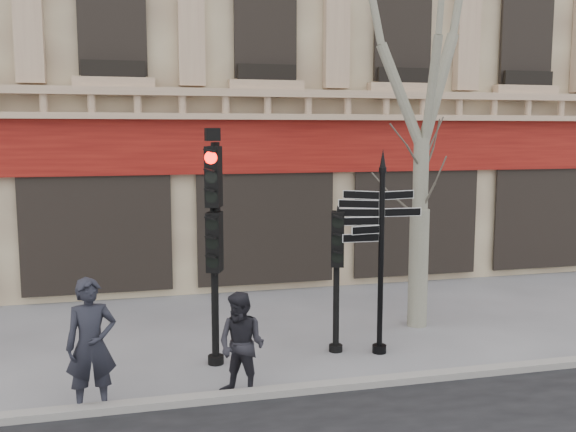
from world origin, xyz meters
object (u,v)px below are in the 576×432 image
(fingerpost, at_px, (382,217))
(pedestrian_b, at_px, (242,345))
(traffic_signal_secondary, at_px, (337,254))
(pedestrian_a, at_px, (91,346))
(traffic_signal_main, at_px, (214,218))

(fingerpost, height_order, pedestrian_b, fingerpost)
(fingerpost, height_order, traffic_signal_secondary, fingerpost)
(fingerpost, distance_m, pedestrian_a, 5.25)
(pedestrian_b, bearing_deg, traffic_signal_secondary, 77.09)
(pedestrian_a, height_order, pedestrian_b, pedestrian_a)
(traffic_signal_main, distance_m, traffic_signal_secondary, 2.32)
(fingerpost, xyz_separation_m, traffic_signal_main, (-2.93, 0.15, 0.07))
(traffic_signal_main, xyz_separation_m, pedestrian_a, (-1.94, -1.45, -1.57))
(pedestrian_a, xyz_separation_m, pedestrian_b, (2.14, 0.00, -0.17))
(traffic_signal_secondary, xyz_separation_m, pedestrian_a, (-4.13, -1.56, -0.82))
(pedestrian_b, bearing_deg, pedestrian_a, -140.98)
(pedestrian_b, bearing_deg, fingerpost, 64.55)
(traffic_signal_secondary, relative_size, pedestrian_b, 1.61)
(pedestrian_a, bearing_deg, pedestrian_b, -6.93)
(traffic_signal_main, distance_m, pedestrian_a, 2.88)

